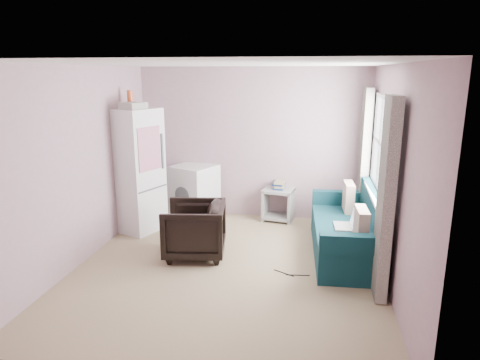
# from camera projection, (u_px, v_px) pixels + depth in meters

# --- Properties ---
(room) EXTENTS (3.84, 4.24, 2.54)m
(room) POSITION_uv_depth(u_px,v_px,m) (229.00, 171.00, 5.13)
(room) COLOR #978262
(room) RESTS_ON ground
(armchair) EXTENTS (0.84, 0.88, 0.80)m
(armchair) POSITION_uv_depth(u_px,v_px,m) (194.00, 227.00, 5.70)
(armchair) COLOR black
(armchair) RESTS_ON ground
(fridge) EXTENTS (0.84, 0.84, 2.15)m
(fridge) POSITION_uv_depth(u_px,v_px,m) (136.00, 170.00, 6.55)
(fridge) COLOR silver
(fridge) RESTS_ON ground
(washing_machine) EXTENTS (0.83, 0.83, 0.90)m
(washing_machine) POSITION_uv_depth(u_px,v_px,m) (195.00, 190.00, 7.23)
(washing_machine) COLOR silver
(washing_machine) RESTS_ON ground
(side_table) EXTENTS (0.55, 0.55, 0.66)m
(side_table) POSITION_uv_depth(u_px,v_px,m) (279.00, 202.00, 7.14)
(side_table) COLOR gray
(side_table) RESTS_ON ground
(sofa) EXTENTS (1.00, 2.04, 0.89)m
(sofa) POSITION_uv_depth(u_px,v_px,m) (353.00, 232.00, 5.74)
(sofa) COLOR #0D373F
(sofa) RESTS_ON ground
(window_dressing) EXTENTS (0.17, 2.62, 2.18)m
(window_dressing) POSITION_uv_depth(u_px,v_px,m) (373.00, 176.00, 5.53)
(window_dressing) COLOR white
(window_dressing) RESTS_ON ground
(floor_cables) EXTENTS (0.45, 0.15, 0.01)m
(floor_cables) POSITION_uv_depth(u_px,v_px,m) (291.00, 274.00, 5.24)
(floor_cables) COLOR black
(floor_cables) RESTS_ON ground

